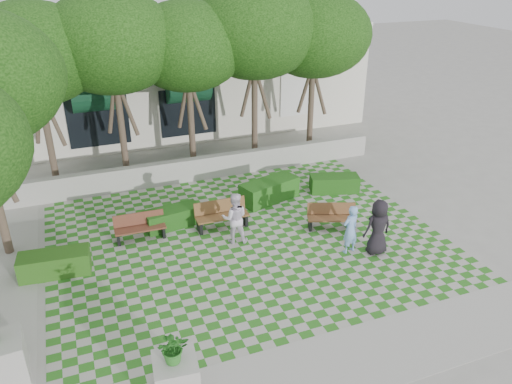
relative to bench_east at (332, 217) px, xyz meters
name	(u,v)px	position (x,y,z in m)	size (l,w,h in m)	color
ground	(259,257)	(-2.88, -0.76, -0.40)	(90.00, 90.00, 0.00)	gray
lawn	(247,240)	(-2.88, 0.24, -0.40)	(12.00, 12.00, 0.00)	#2B721E
sidewalk_south	(336,365)	(-2.88, -5.46, -0.40)	(16.00, 2.00, 0.01)	#9E9B93
retaining_wall	(202,168)	(-2.88, 5.44, 0.05)	(15.00, 0.36, 0.90)	#9E9B93
bench_east	(332,217)	(0.00, 0.00, 0.00)	(1.67, 1.06, 0.83)	brown
bench_mid	(221,215)	(-3.36, 1.36, 0.04)	(1.75, 0.60, 0.92)	brown
bench_west	(140,227)	(-6.00, 1.60, 0.00)	(1.60, 0.58, 0.83)	#542B1D
hedge_east	(334,184)	(1.48, 2.44, -0.08)	(1.81, 0.73, 0.64)	#1A4913
hedge_midright	(269,190)	(-1.12, 2.65, -0.02)	(2.20, 0.88, 0.77)	#1B4E14
hedge_midleft	(172,217)	(-4.87, 2.02, -0.08)	(1.83, 0.73, 0.64)	#184612
hedge_west	(55,264)	(-8.57, 0.51, -0.07)	(1.92, 0.77, 0.67)	#204B14
planter_front	(176,370)	(-6.33, -4.93, 0.24)	(0.97, 0.97, 1.57)	#9E9B93
planter_back	(1,358)	(-9.68, -3.14, 0.12)	(1.01, 1.01, 1.57)	#9E9B93
person_blue	(350,229)	(-0.22, -1.49, 0.38)	(0.57, 0.37, 1.56)	#7EA9E5
person_dark	(378,227)	(0.53, -1.82, 0.48)	(0.86, 0.56, 1.75)	black
person_white	(235,218)	(-3.25, 0.34, 0.43)	(0.81, 0.63, 1.67)	silver
tree_row	(145,51)	(-4.75, 5.19, 4.78)	(17.70, 13.40, 7.41)	#47382B
building	(177,74)	(-1.95, 13.32, 2.12)	(18.00, 8.92, 5.15)	beige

